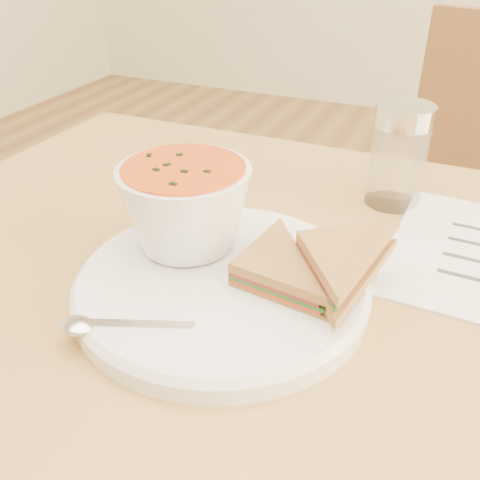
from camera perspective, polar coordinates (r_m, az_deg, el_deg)
The scene contains 7 objects.
chair_far at distance 1.18m, azimuth 22.06°, elevation -2.20°, with size 0.40×0.40×0.90m, color brown, non-canonical shape.
plate at distance 0.51m, azimuth -1.96°, elevation -4.91°, with size 0.28×0.28×0.02m, color white, non-canonical shape.
soup_bowl at distance 0.52m, azimuth -5.79°, elevation 3.14°, with size 0.13×0.13×0.09m, color white, non-canonical shape.
sandwich_half_a at distance 0.48m, azimuth -1.27°, elevation -4.01°, with size 0.10×0.10×0.03m, color #AC753C, non-canonical shape.
sandwich_half_b at distance 0.50m, azimuth 5.94°, elevation -0.59°, with size 0.10×0.10×0.03m, color #AC753C, non-canonical shape.
spoon at distance 0.45m, azimuth -11.06°, elevation -8.96°, with size 0.16×0.03×0.01m, color silver, non-canonical shape.
condiment_shaker at distance 0.67m, azimuth 16.53°, elevation 8.60°, with size 0.07×0.07×0.12m, color silver, non-canonical shape.
Camera 1 is at (0.11, -0.42, 1.06)m, focal length 40.00 mm.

